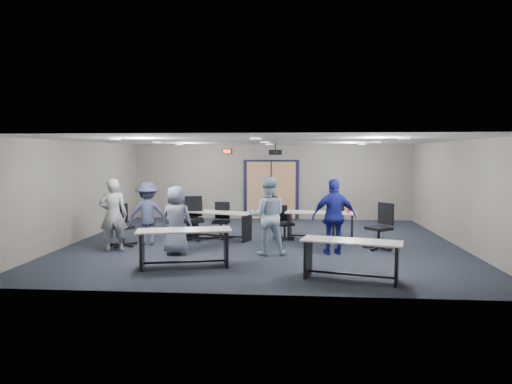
# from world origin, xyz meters

# --- Properties ---
(floor) EXTENTS (10.00, 10.00, 0.00)m
(floor) POSITION_xyz_m (0.00, 0.00, 0.00)
(floor) COLOR black
(floor) RESTS_ON ground
(back_wall) EXTENTS (10.00, 0.04, 2.70)m
(back_wall) POSITION_xyz_m (0.00, 4.50, 1.35)
(back_wall) COLOR slate
(back_wall) RESTS_ON floor
(front_wall) EXTENTS (10.00, 0.04, 2.70)m
(front_wall) POSITION_xyz_m (0.00, -4.50, 1.35)
(front_wall) COLOR slate
(front_wall) RESTS_ON floor
(left_wall) EXTENTS (0.04, 9.00, 2.70)m
(left_wall) POSITION_xyz_m (-5.00, 0.00, 1.35)
(left_wall) COLOR slate
(left_wall) RESTS_ON floor
(right_wall) EXTENTS (0.04, 9.00, 2.70)m
(right_wall) POSITION_xyz_m (5.00, 0.00, 1.35)
(right_wall) COLOR slate
(right_wall) RESTS_ON floor
(ceiling) EXTENTS (10.00, 9.00, 0.04)m
(ceiling) POSITION_xyz_m (0.00, 0.00, 2.70)
(ceiling) COLOR silver
(ceiling) RESTS_ON back_wall
(double_door) EXTENTS (2.00, 0.07, 2.20)m
(double_door) POSITION_xyz_m (0.00, 4.46, 1.05)
(double_door) COLOR black
(double_door) RESTS_ON back_wall
(exit_sign) EXTENTS (0.32, 0.07, 0.18)m
(exit_sign) POSITION_xyz_m (-1.60, 4.44, 2.45)
(exit_sign) COLOR black
(exit_sign) RESTS_ON back_wall
(ceiling_projector) EXTENTS (0.35, 0.32, 0.37)m
(ceiling_projector) POSITION_xyz_m (0.30, 0.50, 2.40)
(ceiling_projector) COLOR black
(ceiling_projector) RESTS_ON ceiling
(ceiling_can_lights) EXTENTS (6.24, 5.74, 0.02)m
(ceiling_can_lights) POSITION_xyz_m (0.00, 0.25, 2.67)
(ceiling_can_lights) COLOR silver
(ceiling_can_lights) RESTS_ON ceiling
(table_front_left) EXTENTS (2.04, 1.08, 0.79)m
(table_front_left) POSITION_xyz_m (-1.47, -2.72, 0.54)
(table_front_left) COLOR beige
(table_front_left) RESTS_ON floor
(table_front_right) EXTENTS (1.94, 1.06, 0.75)m
(table_front_right) POSITION_xyz_m (1.87, -3.43, 0.51)
(table_front_right) COLOR beige
(table_front_right) RESTS_ON floor
(table_back_left) EXTENTS (1.99, 1.17, 1.05)m
(table_back_left) POSITION_xyz_m (-1.26, 0.40, 0.53)
(table_back_left) COLOR beige
(table_back_left) RESTS_ON floor
(table_back_right) EXTENTS (1.97, 0.87, 0.90)m
(table_back_right) POSITION_xyz_m (1.55, 0.52, 0.53)
(table_back_right) COLOR beige
(table_back_right) RESTS_ON floor
(chair_back_a) EXTENTS (0.92, 0.92, 1.19)m
(chair_back_a) POSITION_xyz_m (-1.92, 0.24, 0.59)
(chair_back_a) COLOR black
(chair_back_a) RESTS_ON floor
(chair_back_b) EXTENTS (0.66, 0.66, 1.01)m
(chair_back_b) POSITION_xyz_m (-1.22, 0.54, 0.50)
(chair_back_b) COLOR black
(chair_back_b) RESTS_ON floor
(chair_back_c) EXTENTS (0.81, 0.81, 0.93)m
(chair_back_c) POSITION_xyz_m (0.56, 0.51, 0.46)
(chair_back_c) COLOR black
(chair_back_c) RESTS_ON floor
(chair_back_d) EXTENTS (0.90, 0.90, 1.16)m
(chair_back_d) POSITION_xyz_m (1.90, 0.63, 0.58)
(chair_back_d) COLOR black
(chair_back_d) RESTS_ON floor
(chair_loose_left) EXTENTS (0.95, 0.95, 1.07)m
(chair_loose_left) POSITION_xyz_m (-3.56, -0.72, 0.53)
(chair_loose_left) COLOR black
(chair_loose_left) RESTS_ON floor
(chair_loose_right) EXTENTS (1.01, 1.01, 1.14)m
(chair_loose_right) POSITION_xyz_m (2.90, -0.58, 0.57)
(chair_loose_right) COLOR black
(chair_loose_right) RESTS_ON floor
(person_gray) EXTENTS (0.74, 0.58, 1.77)m
(person_gray) POSITION_xyz_m (-3.54, -1.35, 0.89)
(person_gray) COLOR gray
(person_gray) RESTS_ON floor
(person_plaid) EXTENTS (0.87, 0.65, 1.61)m
(person_plaid) POSITION_xyz_m (-1.94, -1.54, 0.81)
(person_plaid) COLOR slate
(person_plaid) RESTS_ON floor
(person_lightblue) EXTENTS (0.96, 0.78, 1.83)m
(person_lightblue) POSITION_xyz_m (0.19, -1.40, 0.92)
(person_lightblue) COLOR #A7C3DD
(person_lightblue) RESTS_ON floor
(person_navy) EXTENTS (1.10, 0.58, 1.78)m
(person_navy) POSITION_xyz_m (1.75, -1.24, 0.89)
(person_navy) COLOR navy
(person_navy) RESTS_ON floor
(person_back) EXTENTS (1.19, 0.88, 1.64)m
(person_back) POSITION_xyz_m (-2.97, -0.51, 0.82)
(person_back) COLOR #384065
(person_back) RESTS_ON floor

